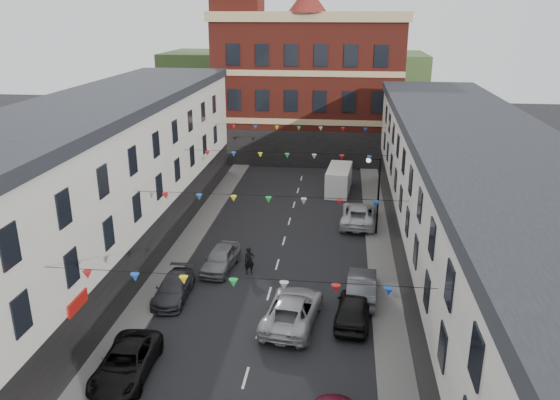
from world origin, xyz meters
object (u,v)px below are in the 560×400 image
at_px(car_right_d, 354,308).
at_px(pedestrian, 249,261).
at_px(car_right_e, 362,286).
at_px(moving_car, 292,310).
at_px(car_left_e, 221,258).
at_px(car_left_d, 174,288).
at_px(white_van, 339,180).
at_px(car_left_c, 126,363).
at_px(car_right_f, 359,214).
at_px(street_lamp, 375,185).

distance_m(car_right_d, pedestrian, 8.27).
relative_size(car_right_e, moving_car, 0.83).
bearing_deg(car_left_e, moving_car, -43.13).
xyz_separation_m(car_left_d, car_right_d, (10.47, -1.34, 0.15)).
bearing_deg(car_right_d, white_van, -81.56).
relative_size(car_left_d, white_van, 0.84).
bearing_deg(car_left_c, moving_car, 35.28).
distance_m(car_left_c, white_van, 30.13).
distance_m(car_right_d, white_van, 22.71).
bearing_deg(car_left_d, car_right_f, 49.23).
height_order(car_left_c, white_van, white_van).
distance_m(street_lamp, car_left_e, 12.74).
relative_size(car_left_c, moving_car, 0.87).
relative_size(car_right_d, white_van, 0.88).
relative_size(car_right_f, white_van, 1.09).
distance_m(car_left_c, car_left_d, 7.31).
bearing_deg(street_lamp, white_van, 105.13).
distance_m(car_right_e, white_van, 20.13).
bearing_deg(car_left_e, car_left_d, -109.27).
bearing_deg(street_lamp, moving_car, -110.48).
distance_m(street_lamp, pedestrian, 11.50).
distance_m(car_left_e, moving_car, 7.99).
height_order(car_right_e, car_right_f, car_right_f).
bearing_deg(car_right_f, car_right_e, 93.35).
distance_m(car_right_d, car_right_f, 14.63).
relative_size(car_left_c, white_van, 0.95).
bearing_deg(car_right_f, moving_car, 79.38).
height_order(car_left_d, car_right_f, car_right_f).
distance_m(white_van, pedestrian, 18.50).
relative_size(car_left_e, pedestrian, 2.43).
bearing_deg(car_right_d, street_lamp, -91.72).
xyz_separation_m(car_left_e, pedestrian, (1.98, -0.48, 0.16)).
distance_m(moving_car, white_van, 23.29).
distance_m(car_left_e, car_right_e, 9.50).
xyz_separation_m(car_left_c, moving_car, (7.19, 5.46, 0.10)).
distance_m(car_left_d, car_left_e, 4.55).
height_order(street_lamp, white_van, street_lamp).
xyz_separation_m(car_right_d, car_right_e, (0.50, 2.62, -0.01)).
xyz_separation_m(car_left_c, car_right_f, (11.00, 20.60, 0.11)).
bearing_deg(car_left_e, street_lamp, 40.14).
bearing_deg(car_left_d, car_right_e, 5.54).
distance_m(car_right_d, moving_car, 3.32).
relative_size(street_lamp, car_left_e, 1.36).
bearing_deg(car_left_e, car_right_d, -27.12).
relative_size(street_lamp, car_right_e, 1.27).
distance_m(car_left_d, car_right_e, 11.04).
xyz_separation_m(car_left_d, car_right_f, (11.00, 13.29, 0.16)).
bearing_deg(moving_car, pedestrian, -51.77).
xyz_separation_m(car_left_e, white_van, (7.40, 17.21, 0.41)).
height_order(street_lamp, car_left_e, street_lamp).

